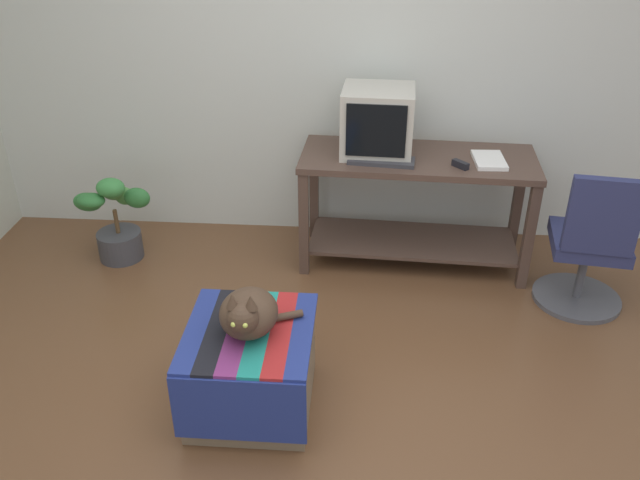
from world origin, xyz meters
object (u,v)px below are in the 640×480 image
desk (416,191)px  office_chair (589,250)px  cat (248,314)px  tv_monitor (377,122)px  stapler (460,164)px  keyboard (381,161)px  book (489,160)px  potted_plant (116,223)px  ottoman_with_blanket (251,368)px

desk → office_chair: 1.09m
cat → office_chair: (1.81, 0.99, -0.17)m
tv_monitor → stapler: tv_monitor is taller
tv_monitor → office_chair: 1.45m
keyboard → cat: size_ratio=1.06×
cat → stapler: (1.07, 1.29, 0.21)m
book → potted_plant: size_ratio=0.44×
cat → stapler: size_ratio=3.44×
ottoman_with_blanket → desk: bearing=59.7°
ottoman_with_blanket → potted_plant: size_ratio=1.06×
desk → ottoman_with_blanket: bearing=-117.4°
potted_plant → stapler: stapler is taller
tv_monitor → potted_plant: (-1.68, -0.16, -0.68)m
tv_monitor → book: size_ratio=1.63×
keyboard → book: size_ratio=1.46×
book → ottoman_with_blanket: 1.93m
tv_monitor → stapler: (0.50, -0.20, -0.18)m
desk → ottoman_with_blanket: 1.68m
stapler → keyboard: bearing=133.0°
tv_monitor → cat: size_ratio=1.19×
tv_monitor → potted_plant: 1.82m
ottoman_with_blanket → stapler: stapler is taller
cat → ottoman_with_blanket: bearing=113.4°
tv_monitor → office_chair: size_ratio=0.50×
book → office_chair: 0.78m
keyboard → ottoman_with_blanket: (-0.61, -1.31, -0.53)m
ottoman_with_blanket → tv_monitor: bearing=68.6°
keyboard → desk: bearing=33.2°
ottoman_with_blanket → stapler: (1.07, 1.27, 0.54)m
cat → stapler: bearing=52.8°
potted_plant → stapler: bearing=-0.9°
potted_plant → cat: bearing=-50.0°
ottoman_with_blanket → book: bearing=47.4°
desk → stapler: bearing=-31.0°
office_chair → stapler: (-0.74, 0.31, 0.38)m
tv_monitor → stapler: size_ratio=4.08×
keyboard → cat: 1.48m
book → cat: book is taller
book → cat: 1.88m
keyboard → ottoman_with_blanket: size_ratio=0.61×
office_chair → cat: bearing=36.1°
book → stapler: (-0.18, -0.09, 0.01)m
desk → office_chair: bearing=-22.6°
desk → keyboard: 0.36m
cat → office_chair: office_chair is taller
keyboard → ottoman_with_blanket: keyboard is taller
desk → book: bearing=-5.8°
book → ottoman_with_blanket: (-1.26, -1.37, -0.53)m
cat → stapler: 1.69m
ottoman_with_blanket → office_chair: (1.81, 0.97, 0.16)m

